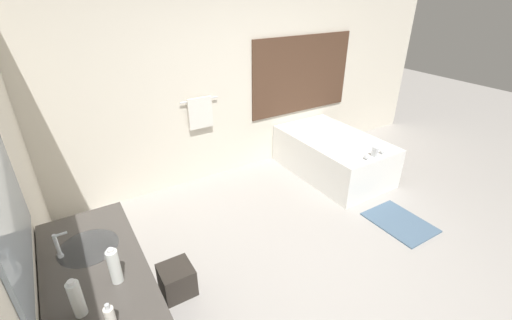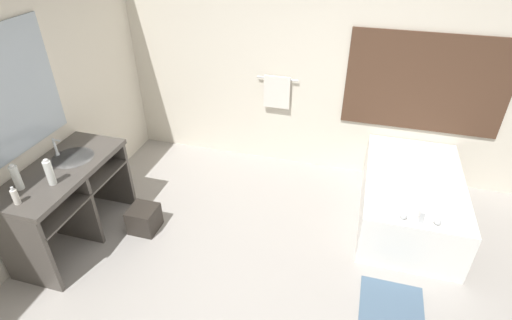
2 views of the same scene
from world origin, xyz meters
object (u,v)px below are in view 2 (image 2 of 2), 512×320
water_bottle_1 (50,173)px  waste_bin (144,219)px  water_bottle_2 (16,178)px  bathtub (410,197)px  soap_dispenser (15,197)px

water_bottle_1 → waste_bin: bearing=47.0°
water_bottle_1 → water_bottle_2: water_bottle_1 is taller
bathtub → soap_dispenser: 3.69m
soap_dispenser → waste_bin: 1.27m
water_bottle_1 → soap_dispenser: 0.32m
soap_dispenser → water_bottle_1: bearing=73.4°
bathtub → water_bottle_1: bearing=-155.6°
waste_bin → bathtub: bearing=18.9°
soap_dispenser → waste_bin: (0.56, 0.81, -0.79)m
water_bottle_1 → water_bottle_2: bearing=-148.4°
water_bottle_1 → soap_dispenser: (-0.09, -0.31, -0.05)m
water_bottle_1 → water_bottle_2: 0.26m
water_bottle_2 → bathtub: bearing=24.9°
water_bottle_2 → soap_dispenser: size_ratio=1.49×
bathtub → soap_dispenser: bearing=-151.8°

